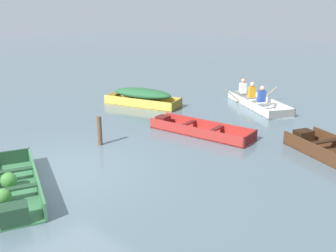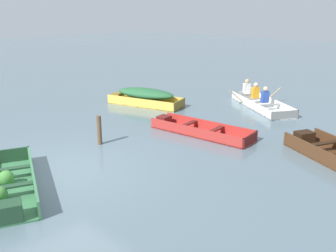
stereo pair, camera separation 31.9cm
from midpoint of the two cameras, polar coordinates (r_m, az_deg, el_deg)
ground_plane at (r=9.42m, az=-16.35°, el=-6.71°), size 80.00×80.00×0.00m
dinghy_green_foreground at (r=8.65m, az=-23.87°, el=-8.77°), size 3.29×2.27×0.39m
skiff_dark_varnish_near_moored at (r=10.81m, az=22.61°, el=-3.44°), size 2.87×2.17×0.38m
skiff_yellow_mid_moored at (r=15.05m, az=-4.62°, el=4.64°), size 3.20×1.72×0.69m
skiff_red_far_moored at (r=11.75m, az=3.74°, el=-0.54°), size 3.40×1.24×0.32m
rowboat_white_with_crew at (r=15.36m, az=12.64°, el=3.76°), size 3.45×2.73×0.89m
mooring_post at (r=10.82m, az=-11.21°, el=-0.72°), size 0.13×0.13×0.85m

